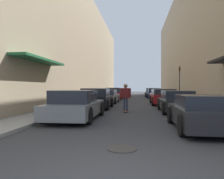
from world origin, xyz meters
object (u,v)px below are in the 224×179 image
object	(u,v)px
parked_car_left_2	(107,97)
parked_car_right_0	(204,113)
skateboarder	(126,95)
parked_car_left_3	(114,94)
parked_car_right_4	(154,93)
manhole_cover	(122,149)
parked_car_left_4	(119,93)
parked_car_left_0	(76,105)
parked_car_right_5	(152,92)
traffic_light	(180,80)
parked_car_right_2	(163,97)
parked_car_right_3	(159,95)
parked_car_left_1	(96,99)
parked_car_right_1	(176,102)

from	to	relation	value
parked_car_left_2	parked_car_right_0	bearing A→B (deg)	-67.16
skateboarder	parked_car_left_2	bearing A→B (deg)	106.61
parked_car_left_3	parked_car_right_4	xyz separation A→B (m)	(4.92, 3.69, -0.03)
parked_car_left_2	manhole_cover	xyz separation A→B (m)	(2.49, -14.66, -0.58)
parked_car_left_2	parked_car_left_3	size ratio (longest dim) A/B	1.00
parked_car_left_4	parked_car_left_0	bearing A→B (deg)	-90.05
parked_car_right_5	traffic_light	size ratio (longest dim) A/B	1.35
parked_car_right_2	parked_car_right_3	world-z (taller)	parked_car_right_2
parked_car_left_1	parked_car_left_4	world-z (taller)	parked_car_left_1
parked_car_left_0	parked_car_right_5	bearing A→B (deg)	79.08
parked_car_right_2	manhole_cover	size ratio (longest dim) A/B	6.39
parked_car_right_0	parked_car_left_3	bearing A→B (deg)	105.89
manhole_cover	parked_car_right_3	bearing A→B (deg)	82.23
parked_car_left_0	parked_car_left_2	bearing A→B (deg)	90.37
parked_car_left_0	parked_car_left_3	bearing A→B (deg)	90.33
skateboarder	manhole_cover	size ratio (longest dim) A/B	2.34
parked_car_left_2	parked_car_left_3	world-z (taller)	parked_car_left_3
parked_car_right_5	manhole_cover	xyz separation A→B (m)	(-2.37, -29.31, -0.62)
parked_car_right_2	manhole_cover	world-z (taller)	parked_car_right_2
traffic_light	parked_car_left_3	bearing A→B (deg)	157.86
parked_car_left_1	parked_car_left_4	xyz separation A→B (m)	(0.08, 15.99, -0.01)
parked_car_right_5	skateboarder	xyz separation A→B (m)	(-2.74, -21.75, 0.38)
skateboarder	manhole_cover	xyz separation A→B (m)	(0.37, -7.56, -1.00)
parked_car_right_1	parked_car_right_0	bearing A→B (deg)	-89.57
parked_car_left_3	skateboarder	bearing A→B (deg)	-80.60
parked_car_left_3	parked_car_left_2	bearing A→B (deg)	-89.74
parked_car_left_0	parked_car_right_0	size ratio (longest dim) A/B	1.17
parked_car_right_5	parked_car_right_4	bearing A→B (deg)	-89.60
parked_car_left_1	parked_car_left_3	bearing A→B (deg)	90.14
parked_car_right_1	parked_car_right_5	size ratio (longest dim) A/B	0.94
parked_car_left_2	manhole_cover	distance (m)	14.88
parked_car_left_1	parked_car_right_1	bearing A→B (deg)	-19.00
parked_car_right_3	parked_car_right_5	distance (m)	10.37
parked_car_left_0	skateboarder	world-z (taller)	skateboarder
parked_car_left_4	traffic_light	size ratio (longest dim) A/B	1.26
parked_car_right_3	traffic_light	distance (m)	2.82
parked_car_left_1	parked_car_right_4	xyz separation A→B (m)	(4.89, 14.63, -0.02)
parked_car_left_3	parked_car_left_4	world-z (taller)	parked_car_left_3
parked_car_left_3	parked_car_right_0	size ratio (longest dim) A/B	1.19
parked_car_left_4	skateboarder	distance (m)	18.12
parked_car_right_1	parked_car_right_2	world-z (taller)	parked_car_right_2
parked_car_right_0	parked_car_right_4	world-z (taller)	parked_car_right_4
parked_car_left_2	parked_car_right_1	world-z (taller)	parked_car_right_1
parked_car_left_3	manhole_cover	xyz separation A→B (m)	(2.52, -20.52, -0.65)
parked_car_right_0	parked_car_right_4	bearing A→B (deg)	90.45
parked_car_left_4	parked_car_right_3	distance (m)	8.29
parked_car_left_0	parked_car_left_2	distance (m)	10.18
parked_car_right_0	parked_car_right_3	bearing A→B (deg)	89.97
parked_car_right_1	skateboarder	bearing A→B (deg)	-174.48
parked_car_right_3	manhole_cover	size ratio (longest dim) A/B	6.38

